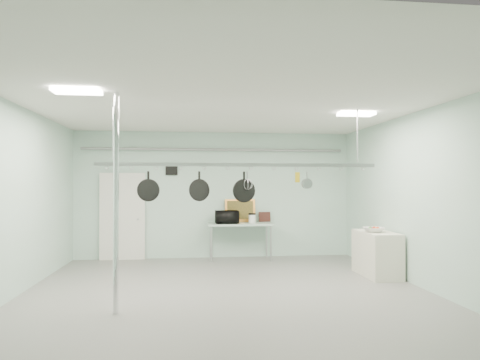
{
  "coord_description": "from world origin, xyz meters",
  "views": [
    {
      "loc": [
        -0.64,
        -6.94,
        1.86
      ],
      "look_at": [
        0.29,
        1.0,
        1.95
      ],
      "focal_mm": 32.0,
      "sensor_mm": 36.0,
      "label": 1
    }
  ],
  "objects": [
    {
      "name": "floor",
      "position": [
        0.0,
        0.0,
        0.0
      ],
      "size": [
        8.0,
        8.0,
        0.0
      ],
      "primitive_type": "plane",
      "color": "gray",
      "rests_on": "ground"
    },
    {
      "name": "ceiling",
      "position": [
        0.0,
        0.0,
        3.19
      ],
      "size": [
        7.0,
        8.0,
        0.02
      ],
      "primitive_type": "cube",
      "color": "silver",
      "rests_on": "back_wall"
    },
    {
      "name": "back_wall",
      "position": [
        0.0,
        3.99,
        1.6
      ],
      "size": [
        7.0,
        0.02,
        3.2
      ],
      "primitive_type": "cube",
      "color": "#A7C9B6",
      "rests_on": "floor"
    },
    {
      "name": "right_wall",
      "position": [
        3.49,
        0.0,
        1.6
      ],
      "size": [
        0.02,
        8.0,
        3.2
      ],
      "primitive_type": "cube",
      "color": "#A7C9B6",
      "rests_on": "floor"
    },
    {
      "name": "door",
      "position": [
        -2.3,
        3.94,
        1.05
      ],
      "size": [
        1.1,
        0.1,
        2.2
      ],
      "primitive_type": "cube",
      "color": "silver",
      "rests_on": "floor"
    },
    {
      "name": "wall_vent",
      "position": [
        -1.1,
        3.97,
        2.25
      ],
      "size": [
        0.3,
        0.04,
        0.3
      ],
      "primitive_type": "cube",
      "color": "black",
      "rests_on": "back_wall"
    },
    {
      "name": "conduit_pipe",
      "position": [
        0.0,
        3.9,
        2.75
      ],
      "size": [
        6.6,
        0.07,
        0.07
      ],
      "primitive_type": "cylinder",
      "rotation": [
        0.0,
        1.57,
        0.0
      ],
      "color": "gray",
      "rests_on": "back_wall"
    },
    {
      "name": "chrome_pole",
      "position": [
        -1.7,
        -0.6,
        1.6
      ],
      "size": [
        0.08,
        0.08,
        3.2
      ],
      "primitive_type": "cylinder",
      "color": "silver",
      "rests_on": "floor"
    },
    {
      "name": "prep_table",
      "position": [
        0.6,
        3.6,
        0.83
      ],
      "size": [
        1.6,
        0.7,
        0.91
      ],
      "color": "silver",
      "rests_on": "floor"
    },
    {
      "name": "side_cabinet",
      "position": [
        3.15,
        1.4,
        0.45
      ],
      "size": [
        0.6,
        1.2,
        0.9
      ],
      "primitive_type": "cube",
      "color": "silver",
      "rests_on": "floor"
    },
    {
      "name": "pot_rack",
      "position": [
        0.2,
        0.3,
        2.23
      ],
      "size": [
        4.8,
        0.06,
        1.0
      ],
      "color": "#B7B7BC",
      "rests_on": "ceiling"
    },
    {
      "name": "light_panel_left",
      "position": [
        -2.2,
        -0.8,
        3.16
      ],
      "size": [
        0.65,
        0.3,
        0.05
      ],
      "primitive_type": "cube",
      "color": "white",
      "rests_on": "ceiling"
    },
    {
      "name": "light_panel_right",
      "position": [
        2.4,
        0.6,
        3.16
      ],
      "size": [
        0.65,
        0.3,
        0.05
      ],
      "primitive_type": "cube",
      "color": "white",
      "rests_on": "ceiling"
    },
    {
      "name": "microwave",
      "position": [
        0.27,
        3.53,
        1.06
      ],
      "size": [
        0.58,
        0.4,
        0.31
      ],
      "primitive_type": "imported",
      "rotation": [
        0.0,
        0.0,
        3.17
      ],
      "color": "black",
      "rests_on": "prep_table"
    },
    {
      "name": "coffee_canister",
      "position": [
        0.89,
        3.53,
        1.01
      ],
      "size": [
        0.21,
        0.21,
        0.21
      ],
      "primitive_type": "cylinder",
      "rotation": [
        0.0,
        0.0,
        0.29
      ],
      "color": "white",
      "rests_on": "prep_table"
    },
    {
      "name": "painting_large",
      "position": [
        0.64,
        3.9,
        1.2
      ],
      "size": [
        0.79,
        0.17,
        0.58
      ],
      "primitive_type": "cube",
      "rotation": [
        -0.14,
        0.0,
        0.05
      ],
      "color": "orange",
      "rests_on": "prep_table"
    },
    {
      "name": "painting_small",
      "position": [
        1.27,
        3.9,
        1.03
      ],
      "size": [
        0.3,
        0.09,
        0.25
      ],
      "primitive_type": "cube",
      "rotation": [
        -0.17,
        0.0,
        0.02
      ],
      "color": "#361813",
      "rests_on": "prep_table"
    },
    {
      "name": "fruit_bowl",
      "position": [
        3.04,
        1.3,
        0.95
      ],
      "size": [
        0.42,
        0.42,
        0.1
      ],
      "primitive_type": "imported",
      "rotation": [
        0.0,
        0.0,
        -0.02
      ],
      "color": "silver",
      "rests_on": "side_cabinet"
    },
    {
      "name": "skillet_left",
      "position": [
        -1.33,
        0.3,
        1.84
      ],
      "size": [
        0.38,
        0.09,
        0.5
      ],
      "primitive_type": null,
      "rotation": [
        0.0,
        0.0,
        -0.09
      ],
      "color": "black",
      "rests_on": "pot_rack"
    },
    {
      "name": "skillet_mid",
      "position": [
        -0.48,
        0.3,
        1.83
      ],
      "size": [
        0.36,
        0.21,
        0.5
      ],
      "primitive_type": null,
      "rotation": [
        0.0,
        0.0,
        -0.43
      ],
      "color": "black",
      "rests_on": "pot_rack"
    },
    {
      "name": "skillet_right",
      "position": [
        0.28,
        0.3,
        1.82
      ],
      "size": [
        0.4,
        0.13,
        0.53
      ],
      "primitive_type": null,
      "rotation": [
        0.0,
        0.0,
        0.18
      ],
      "color": "black",
      "rests_on": "pot_rack"
    },
    {
      "name": "whisk",
      "position": [
        0.34,
        0.3,
        1.91
      ],
      "size": [
        0.18,
        0.18,
        0.35
      ],
      "primitive_type": null,
      "rotation": [
        0.0,
        0.0,
        0.03
      ],
      "color": "silver",
      "rests_on": "pot_rack"
    },
    {
      "name": "grater",
      "position": [
        1.21,
        0.3,
        1.99
      ],
      "size": [
        0.08,
        0.04,
        0.2
      ],
      "primitive_type": null,
      "rotation": [
        0.0,
        0.0,
        0.38
      ],
      "color": "gold",
      "rests_on": "pot_rack"
    },
    {
      "name": "saucepan",
      "position": [
        1.38,
        0.3,
        1.93
      ],
      "size": [
        0.2,
        0.15,
        0.31
      ],
      "primitive_type": null,
      "rotation": [
        0.0,
        0.0,
        -0.3
      ],
      "color": "#B5B5BA",
      "rests_on": "pot_rack"
    },
    {
      "name": "fruit_cluster",
      "position": [
        3.04,
        1.3,
        0.99
      ],
      "size": [
        0.24,
        0.24,
        0.09
      ],
      "primitive_type": null,
      "color": "#A50F12",
      "rests_on": "fruit_bowl"
    }
  ]
}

